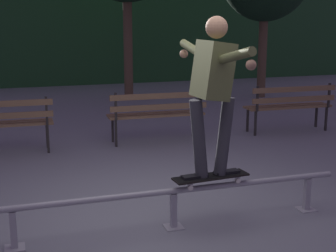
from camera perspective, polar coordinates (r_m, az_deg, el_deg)
The scene contains 7 objects.
ground_plane at distance 5.23m, azimuth -0.25°, elevation -10.54°, with size 90.00×90.00×0.00m, color slate.
hedge_backdrop at distance 15.58m, azimuth -12.44°, elevation 9.87°, with size 24.00×1.20×2.76m, color #234C28.
grind_rail at distance 4.89m, azimuth 0.65°, elevation -8.27°, with size 3.56×0.18×0.41m.
skateboard at distance 4.96m, azimuth 4.97°, elevation -5.89°, with size 0.80×0.27×0.09m.
skateboarder at distance 4.74m, azimuth 5.22°, elevation 4.89°, with size 0.63×1.40×1.56m.
park_bench_right_center at distance 8.07m, azimuth -1.24°, elevation 1.78°, with size 1.61×0.46×0.88m.
park_bench_rightmost at distance 9.06m, azimuth 13.94°, elevation 2.61°, with size 1.61×0.46×0.88m.
Camera 1 is at (-1.43, -4.59, 2.06)m, focal length 52.77 mm.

